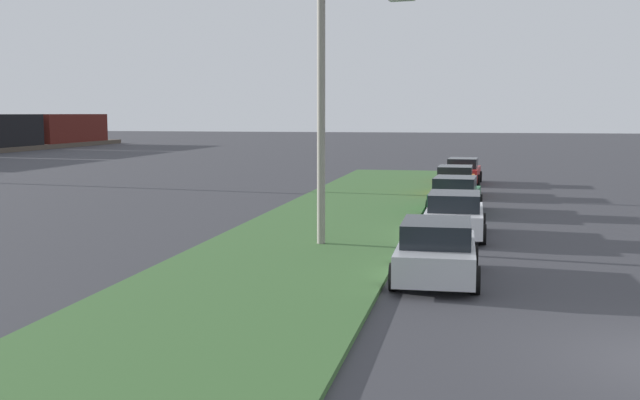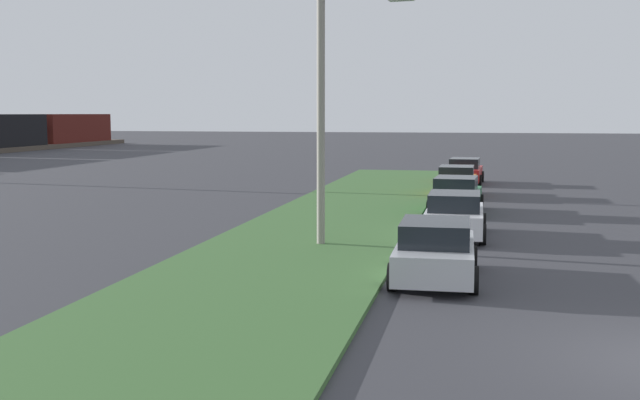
# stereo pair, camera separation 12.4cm
# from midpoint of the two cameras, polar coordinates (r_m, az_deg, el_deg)

# --- Properties ---
(grass_median) EXTENTS (60.00, 6.00, 0.12)m
(grass_median) POSITION_cam_midpoint_polar(r_m,az_deg,el_deg) (23.77, -1.11, -3.13)
(grass_median) COLOR #3D6633
(grass_median) RESTS_ON ground
(parked_car_silver) EXTENTS (4.33, 2.07, 1.47)m
(parked_car_silver) POSITION_cam_midpoint_polar(r_m,az_deg,el_deg) (18.78, 8.41, -3.74)
(parked_car_silver) COLOR #B2B5BA
(parked_car_silver) RESTS_ON ground
(parked_car_white) EXTENTS (4.31, 2.03, 1.47)m
(parked_car_white) POSITION_cam_midpoint_polar(r_m,az_deg,el_deg) (25.38, 9.74, -1.12)
(parked_car_white) COLOR silver
(parked_car_white) RESTS_ON ground
(parked_car_green) EXTENTS (4.39, 2.20, 1.47)m
(parked_car_green) POSITION_cam_midpoint_polar(r_m,az_deg,el_deg) (31.59, 9.82, 0.35)
(parked_car_green) COLOR #1E6B38
(parked_car_green) RESTS_ON ground
(parked_car_orange) EXTENTS (4.33, 2.07, 1.47)m
(parked_car_orange) POSITION_cam_midpoint_polar(r_m,az_deg,el_deg) (38.15, 9.84, 1.38)
(parked_car_orange) COLOR orange
(parked_car_orange) RESTS_ON ground
(parked_car_red) EXTENTS (4.38, 2.18, 1.47)m
(parked_car_red) POSITION_cam_midpoint_polar(r_m,az_deg,el_deg) (44.80, 10.41, 2.10)
(parked_car_red) COLOR red
(parked_car_red) RESTS_ON ground
(streetlight) EXTENTS (0.73, 2.86, 7.50)m
(streetlight) POSITION_cam_midpoint_polar(r_m,az_deg,el_deg) (22.77, 0.77, 7.38)
(streetlight) COLOR gray
(streetlight) RESTS_ON ground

